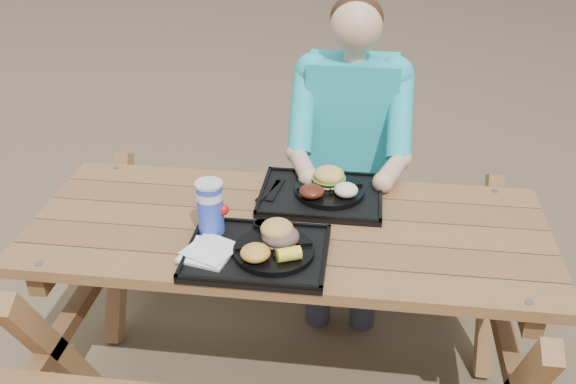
# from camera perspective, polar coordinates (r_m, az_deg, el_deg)

# --- Properties ---
(ground) EXTENTS (60.00, 60.00, 0.00)m
(ground) POSITION_cam_1_polar(r_m,az_deg,el_deg) (2.71, -0.00, -16.45)
(ground) COLOR #999999
(ground) RESTS_ON ground
(picnic_table) EXTENTS (1.80, 1.49, 0.75)m
(picnic_table) POSITION_cam_1_polar(r_m,az_deg,el_deg) (2.45, -0.00, -10.34)
(picnic_table) COLOR #999999
(picnic_table) RESTS_ON ground
(tray_near) EXTENTS (0.45, 0.35, 0.02)m
(tray_near) POSITION_cam_1_polar(r_m,az_deg,el_deg) (2.07, -2.75, -5.51)
(tray_near) COLOR black
(tray_near) RESTS_ON picnic_table
(tray_far) EXTENTS (0.45, 0.35, 0.02)m
(tray_far) POSITION_cam_1_polar(r_m,az_deg,el_deg) (2.39, 2.97, -0.38)
(tray_far) COLOR black
(tray_far) RESTS_ON picnic_table
(plate_near) EXTENTS (0.26, 0.26, 0.02)m
(plate_near) POSITION_cam_1_polar(r_m,az_deg,el_deg) (2.05, -1.26, -5.25)
(plate_near) COLOR black
(plate_near) RESTS_ON tray_near
(plate_far) EXTENTS (0.26, 0.26, 0.02)m
(plate_far) POSITION_cam_1_polar(r_m,az_deg,el_deg) (2.38, 3.72, 0.11)
(plate_far) COLOR black
(plate_far) RESTS_ON tray_far
(napkin_stack) EXTENTS (0.18, 0.18, 0.02)m
(napkin_stack) POSITION_cam_1_polar(r_m,az_deg,el_deg) (2.06, -7.18, -5.31)
(napkin_stack) COLOR silver
(napkin_stack) RESTS_ON tray_near
(soda_cup) EXTENTS (0.09, 0.09, 0.18)m
(soda_cup) POSITION_cam_1_polar(r_m,az_deg,el_deg) (2.13, -6.92, -1.48)
(soda_cup) COLOR #1834B4
(soda_cup) RESTS_ON tray_near
(condiment_bbq) EXTENTS (0.06, 0.06, 0.03)m
(condiment_bbq) POSITION_cam_1_polar(r_m,az_deg,el_deg) (2.16, -2.36, -3.09)
(condiment_bbq) COLOR black
(condiment_bbq) RESTS_ON tray_near
(condiment_mustard) EXTENTS (0.05, 0.05, 0.03)m
(condiment_mustard) POSITION_cam_1_polar(r_m,az_deg,el_deg) (2.15, -0.63, -3.20)
(condiment_mustard) COLOR yellow
(condiment_mustard) RESTS_ON tray_near
(sandwich) EXTENTS (0.11, 0.11, 0.12)m
(sandwich) POSITION_cam_1_polar(r_m,az_deg,el_deg) (2.04, -0.69, -3.13)
(sandwich) COLOR #D28E4A
(sandwich) RESTS_ON plate_near
(mac_cheese) EXTENTS (0.09, 0.09, 0.05)m
(mac_cheese) POSITION_cam_1_polar(r_m,az_deg,el_deg) (1.98, -2.91, -5.41)
(mac_cheese) COLOR gold
(mac_cheese) RESTS_ON plate_near
(corn_cob) EXTENTS (0.10, 0.10, 0.04)m
(corn_cob) POSITION_cam_1_polar(r_m,az_deg,el_deg) (1.98, 0.09, -5.54)
(corn_cob) COLOR yellow
(corn_cob) RESTS_ON plate_near
(cutlery_far) EXTENTS (0.05, 0.18, 0.01)m
(cutlery_far) POSITION_cam_1_polar(r_m,az_deg,el_deg) (2.40, -1.14, 0.20)
(cutlery_far) COLOR black
(cutlery_far) RESTS_ON tray_far
(burger) EXTENTS (0.12, 0.12, 0.10)m
(burger) POSITION_cam_1_polar(r_m,az_deg,el_deg) (2.39, 3.68, 1.84)
(burger) COLOR gold
(burger) RESTS_ON plate_far
(baked_beans) EXTENTS (0.09, 0.09, 0.04)m
(baked_beans) POSITION_cam_1_polar(r_m,az_deg,el_deg) (2.31, 2.12, 0.06)
(baked_beans) COLOR #511C10
(baked_beans) RESTS_ON plate_far
(potato_salad) EXTENTS (0.09, 0.09, 0.05)m
(potato_salad) POSITION_cam_1_polar(r_m,az_deg,el_deg) (2.32, 5.18, 0.18)
(potato_salad) COLOR #F1E8CC
(potato_salad) RESTS_ON plate_far
(diner) EXTENTS (0.48, 0.84, 1.28)m
(diner) POSITION_cam_1_polar(r_m,az_deg,el_deg) (2.87, 5.43, 2.28)
(diner) COLOR #1BC0AD
(diner) RESTS_ON ground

